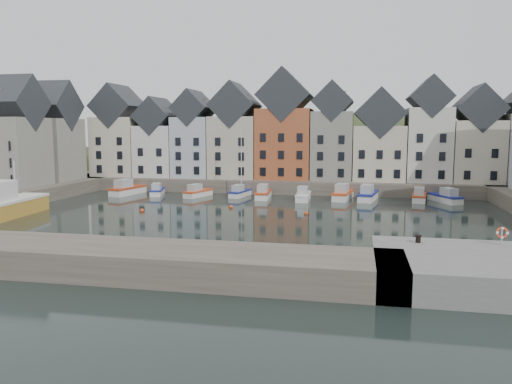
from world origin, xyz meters
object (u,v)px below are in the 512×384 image
(boat_d, at_px, (240,192))
(large_vessel, at_px, (1,205))
(life_ring_post, at_px, (502,233))
(mooring_bollard, at_px, (418,238))
(boat_a, at_px, (127,190))

(boat_d, bearing_deg, large_vessel, -123.99)
(life_ring_post, bearing_deg, mooring_bollard, -177.15)
(boat_d, bearing_deg, boat_a, -166.52)
(life_ring_post, bearing_deg, large_vessel, 166.30)
(mooring_bollard, xyz_separation_m, life_ring_post, (5.62, 0.28, 0.55))
(boat_d, xyz_separation_m, life_ring_post, (27.21, -35.34, 2.19))
(boat_d, relative_size, mooring_bollard, 18.33)
(boat_a, distance_m, life_ring_post, 56.41)
(large_vessel, bearing_deg, life_ring_post, -17.38)
(large_vessel, height_order, life_ring_post, large_vessel)
(boat_d, relative_size, large_vessel, 0.79)
(large_vessel, distance_m, life_ring_post, 50.87)
(boat_d, xyz_separation_m, mooring_bollard, (21.58, -35.62, 1.64))
(mooring_bollard, height_order, life_ring_post, life_ring_post)
(boat_a, relative_size, mooring_bollard, 13.07)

